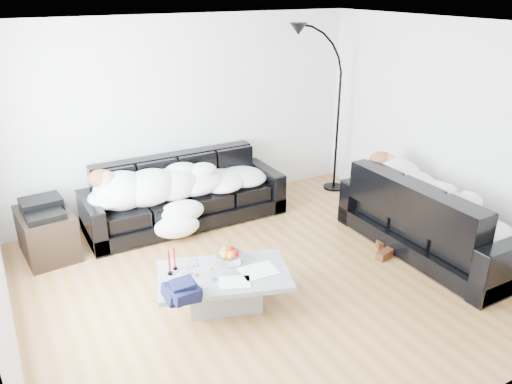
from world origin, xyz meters
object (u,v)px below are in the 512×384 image
stereo (42,207)px  wine_glass_c (214,272)px  candle_left (169,263)px  sleeper_back (185,178)px  floor_lamp (338,120)px  coffee_table (224,289)px  av_cabinet (47,233)px  shoes (387,249)px  wine_glass_b (190,275)px  sleeper_right (435,200)px  wine_glass_a (196,268)px  candle_right (174,259)px  sofa_right (433,215)px  fruit_bowl (229,255)px  sofa_back (185,192)px

stereo → wine_glass_c: bearing=-62.5°
candle_left → stereo: bearing=118.4°
wine_glass_c → stereo: 2.32m
sleeper_back → floor_lamp: (2.44, 0.03, 0.45)m
coffee_table → av_cabinet: size_ratio=1.58×
coffee_table → shoes: (2.13, -0.00, -0.13)m
wine_glass_b → shoes: bearing=-0.4°
wine_glass_c → av_cabinet: same height
coffee_table → wine_glass_b: (-0.34, 0.01, 0.26)m
sleeper_right → wine_glass_a: 2.88m
candle_right → av_cabinet: candle_right is taller
sleeper_right → wine_glass_c: sleeper_right is taller
sofa_right → stereo: bearing=62.4°
sofa_right → coffee_table: bearing=86.1°
sleeper_back → av_cabinet: size_ratio=2.75×
wine_glass_a → wine_glass_c: (0.12, -0.15, 0.00)m
sleeper_right → shoes: bearing=70.2°
sofa_right → coffee_table: sofa_right is taller
coffee_table → stereo: (-1.36, 1.90, 0.43)m
shoes → floor_lamp: (0.68, 1.93, 1.03)m
av_cabinet → fruit_bowl: bearing=-54.1°
sofa_right → stereo: 4.48m
floor_lamp → shoes: bearing=-132.7°
sleeper_back → wine_glass_a: sleeper_back is taller
sleeper_back → candle_left: (-0.83, -1.66, -0.14)m
coffee_table → floor_lamp: floor_lamp is taller
sleeper_back → candle_left: bearing=-116.5°
candle_right → floor_lamp: 3.64m
candle_right → wine_glass_b: bearing=-80.4°
sofa_back → coffee_table: (-0.37, -1.95, -0.24)m
candle_right → av_cabinet: (-0.97, 1.60, -0.21)m
sleeper_right → shoes: (-0.48, 0.17, -0.60)m
sleeper_back → candle_left: sleeper_back is taller
sofa_back → wine_glass_a: sofa_back is taller
sleeper_right → stereo: sleeper_right is taller
sleeper_back → shoes: sleeper_back is taller
wine_glass_a → av_cabinet: size_ratio=0.21×
sofa_right → fruit_bowl: sofa_right is taller
wine_glass_c → av_cabinet: (-1.23, 1.96, -0.18)m
sofa_back → coffee_table: 2.00m
sleeper_right → coffee_table: (-2.61, 0.18, -0.47)m
wine_glass_c → shoes: (2.26, 0.05, -0.40)m
wine_glass_a → candle_right: 0.24m
sleeper_back → coffee_table: sleeper_back is taller
wine_glass_c → candle_left: (-0.33, 0.29, 0.04)m
fruit_bowl → candle_right: size_ratio=1.11×
sleeper_back → candle_right: 1.78m
sleeper_right → wine_glass_a: (-2.86, 0.27, -0.20)m
coffee_table → stereo: bearing=125.6°
sofa_back → wine_glass_a: 1.95m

